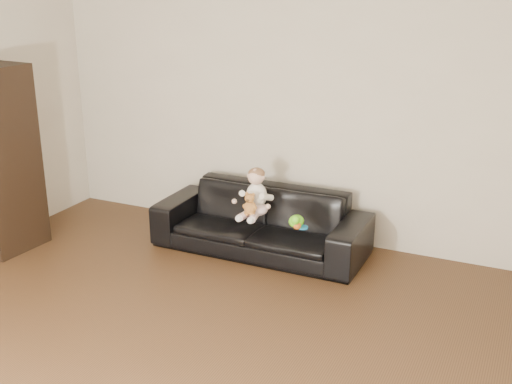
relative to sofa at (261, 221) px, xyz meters
The scene contains 8 objects.
wall_back 1.14m from the sofa, 77.22° to the left, with size 5.00×5.00×0.00m, color beige.
sofa is the anchor object (origin of this frame).
cabinet 2.41m from the sofa, 156.75° to the right, with size 0.42×0.58×1.69m, color black.
baby 0.30m from the sofa, 93.13° to the right, with size 0.30×0.38×0.44m.
teddy_bear 0.34m from the sofa, 89.00° to the right, with size 0.12×0.12×0.21m.
toy_green 0.50m from the sofa, 26.25° to the right, with size 0.13×0.16×0.11m, color #66E51B.
toy_rattle 0.54m from the sofa, 29.37° to the right, with size 0.07×0.07×0.07m, color orange.
toy_blue_disc 0.54m from the sofa, 23.19° to the right, with size 0.09×0.09×0.01m, color #187EC2.
Camera 1 is at (2.15, -2.75, 2.44)m, focal length 45.00 mm.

